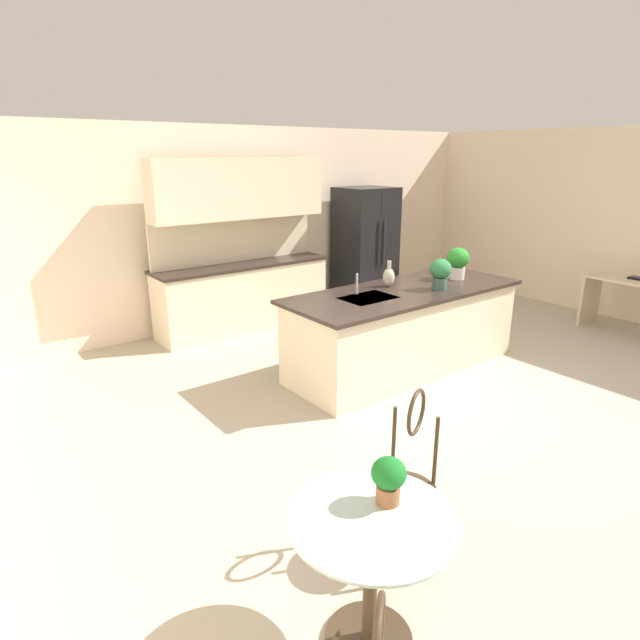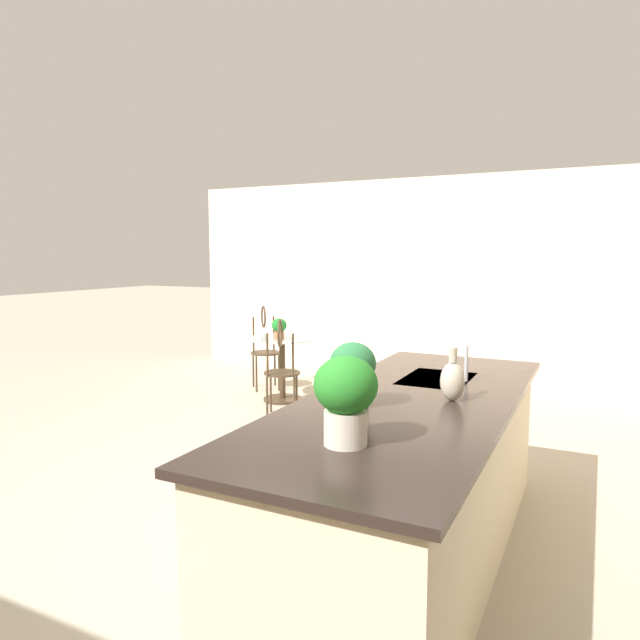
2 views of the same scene
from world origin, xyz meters
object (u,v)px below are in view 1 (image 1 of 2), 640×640
Objects in this scene: writing_desk at (635,297)px; vase_on_counter at (389,277)px; bistro_table at (371,569)px; potted_plant_counter_far at (458,261)px; potted_plant_counter_near at (440,272)px; potted_plant_on_table at (389,478)px; refrigerator at (365,247)px; chair_near_window at (408,469)px.

vase_on_counter is at bearing 159.96° from writing_desk.
bistro_table is 6.19m from writing_desk.
writing_desk is 3.24× the size of potted_plant_counter_far.
writing_desk is 3.66m from vase_on_counter.
potted_plant_on_table is at bearing -143.47° from potted_plant_counter_near.
refrigerator reaches higher than potted_plant_counter_near.
bistro_table is 0.67× the size of writing_desk.
potted_plant_counter_far is at bearing -13.98° from vase_on_counter.
potted_plant_counter_far is 0.93m from vase_on_counter.
potted_plant_counter_far is 1.29× the size of vase_on_counter.
bistro_table is at bearing -163.18° from potted_plant_on_table.
potted_plant_on_table is at bearing -167.55° from writing_desk.
potted_plant_counter_far is 1.11× the size of potted_plant_counter_near.
bistro_table is at bearing -135.62° from vase_on_counter.
chair_near_window is 3.62× the size of vase_on_counter.
potted_plant_counter_near is 1.16× the size of vase_on_counter.
refrigerator reaches higher than vase_on_counter.
potted_plant_on_table is (-4.04, -4.62, -0.04)m from refrigerator.
chair_near_window reaches higher than potted_plant_on_table.
potted_plant_counter_near is (2.86, 2.12, 0.24)m from potted_plant_on_table.
writing_desk is (5.43, 1.00, -0.06)m from chair_near_window.
bistro_table is at bearing -167.46° from writing_desk.
potted_plant_counter_far is (-0.63, -2.30, 0.21)m from refrigerator.
potted_plant_counter_far is 0.59m from potted_plant_counter_near.
chair_near_window reaches higher than writing_desk.
vase_on_counter is (-0.35, 0.43, -0.08)m from potted_plant_counter_near.
refrigerator reaches higher than bistro_table.
refrigerator is 2.77m from potted_plant_counter_near.
chair_near_window is at bearing -169.54° from writing_desk.
potted_plant_on_table is (-5.91, -1.30, 0.37)m from writing_desk.
refrigerator is 3.83m from writing_desk.
potted_plant_on_table is (0.13, 0.04, 0.43)m from bistro_table.
potted_plant_counter_near reaches higher than potted_plant_on_table.
potted_plant_on_table reaches higher than bistro_table.
bistro_table is 3.37× the size of potted_plant_on_table.
writing_desk is at bearing -20.04° from vase_on_counter.
potted_plant_counter_near reaches higher than chair_near_window.
vase_on_counter is (2.51, 2.54, 0.15)m from potted_plant_on_table.
chair_near_window is (-3.56, -4.32, -0.35)m from refrigerator.
potted_plant_on_table is 3.56m from potted_plant_counter_near.
writing_desk is (1.87, -3.32, -0.41)m from refrigerator.
potted_plant_counter_far reaches higher than potted_plant_on_table.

